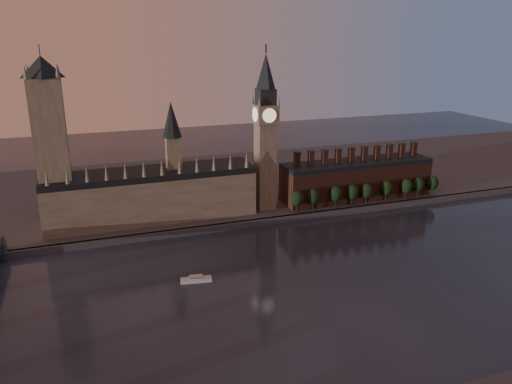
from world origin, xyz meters
TOP-DOWN VIEW (x-y plane):
  - ground at (0.00, 0.00)m, footprint 900.00×900.00m
  - north_bank at (0.00, 178.04)m, footprint 900.00×182.00m
  - palace_of_westminster at (-64.41, 114.91)m, footprint 130.00×30.30m
  - victoria_tower at (-120.00, 115.00)m, footprint 24.00×24.00m
  - big_ben at (10.00, 110.00)m, footprint 15.00×15.00m
  - chimney_block at (80.00, 110.00)m, footprint 110.00×25.00m
  - embankment_tree_0 at (26.95, 94.75)m, footprint 8.60×8.60m
  - embankment_tree_1 at (38.94, 95.33)m, footprint 8.60×8.60m
  - embankment_tree_2 at (55.70, 94.99)m, footprint 8.60×8.60m
  - embankment_tree_3 at (68.36, 94.90)m, footprint 8.60×8.60m
  - embankment_tree_4 at (79.13, 93.97)m, footprint 8.60×8.60m
  - embankment_tree_5 at (95.70, 94.89)m, footprint 8.60×8.60m
  - embankment_tree_6 at (111.67, 93.97)m, footprint 8.60×8.60m
  - embankment_tree_7 at (121.84, 94.19)m, footprint 8.60×8.60m
  - embankment_tree_8 at (134.69, 94.79)m, footprint 8.60×8.60m
  - river_boat at (-56.73, 29.31)m, footprint 15.92×6.81m

SIDE VIEW (x-z plane):
  - ground at x=0.00m, z-range 0.00..0.00m
  - river_boat at x=-56.73m, z-range -0.36..2.72m
  - north_bank at x=0.00m, z-range 0.00..4.00m
  - embankment_tree_0 at x=26.95m, z-range 6.03..20.91m
  - embankment_tree_1 at x=38.94m, z-range 6.03..20.91m
  - embankment_tree_2 at x=55.70m, z-range 6.03..20.91m
  - embankment_tree_3 at x=68.36m, z-range 6.03..20.91m
  - embankment_tree_4 at x=79.13m, z-range 6.03..20.91m
  - embankment_tree_5 at x=95.70m, z-range 6.03..20.91m
  - embankment_tree_6 at x=111.67m, z-range 6.03..20.91m
  - embankment_tree_7 at x=121.84m, z-range 6.03..20.91m
  - embankment_tree_8 at x=134.69m, z-range 6.03..20.91m
  - chimney_block at x=80.00m, z-range -0.68..36.32m
  - palace_of_westminster at x=-64.41m, z-range -15.37..58.63m
  - big_ben at x=10.00m, z-range 3.33..110.33m
  - victoria_tower at x=-120.00m, z-range 5.09..113.09m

